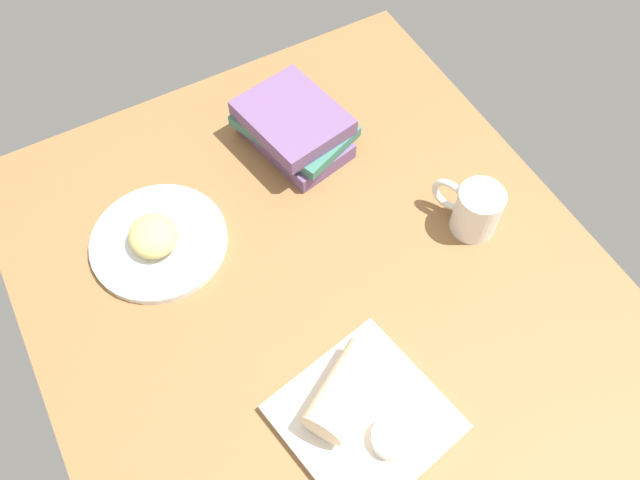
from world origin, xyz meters
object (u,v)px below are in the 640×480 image
breakfast_wrap (345,390)px  coffee_mug (475,209)px  book_stack (294,127)px  square_plate (364,418)px  sauce_cup (392,438)px  round_plate (159,242)px  scone_pastry (153,236)px

breakfast_wrap → coffee_mug: size_ratio=1.12×
coffee_mug → book_stack: bearing=-149.8°
square_plate → coffee_mug: 38.99cm
sauce_cup → coffee_mug: coffee_mug is taller
round_plate → coffee_mug: coffee_mug is taller
scone_pastry → book_stack: (-8.98, 30.81, 0.70)cm
breakfast_wrap → book_stack: bearing=-49.4°
round_plate → scone_pastry: scone_pastry is taller
round_plate → square_plate: bearing=19.5°
scone_pastry → coffee_mug: coffee_mug is taller
sauce_cup → book_stack: (-55.48, 13.91, 1.53)cm
scone_pastry → coffee_mug: (21.72, 48.65, 1.09)cm
round_plate → coffee_mug: (22.14, 48.10, 4.00)cm
sauce_cup → scone_pastry: bearing=-160.0°
square_plate → sauce_cup: size_ratio=3.76×
scone_pastry → coffee_mug: size_ratio=0.72×
breakfast_wrap → book_stack: (-47.06, 16.49, -0.56)cm
book_stack → coffee_mug: coffee_mug is taller
scone_pastry → sauce_cup: (46.49, 16.90, -0.83)cm
round_plate → sauce_cup: sauce_cup is taller
square_plate → sauce_cup: sauce_cup is taller
sauce_cup → coffee_mug: bearing=128.0°
book_stack → square_plate: bearing=-16.8°
sauce_cup → breakfast_wrap: size_ratio=0.43×
scone_pastry → book_stack: 32.10cm
square_plate → coffee_mug: size_ratio=1.79×
round_plate → breakfast_wrap: (38.49, 13.77, 4.17)cm
square_plate → coffee_mug: coffee_mug is taller
square_plate → breakfast_wrap: bearing=-162.9°
sauce_cup → coffee_mug: (-24.77, 31.75, 1.92)cm
round_plate → book_stack: size_ratio=0.97×
round_plate → book_stack: book_stack is taller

